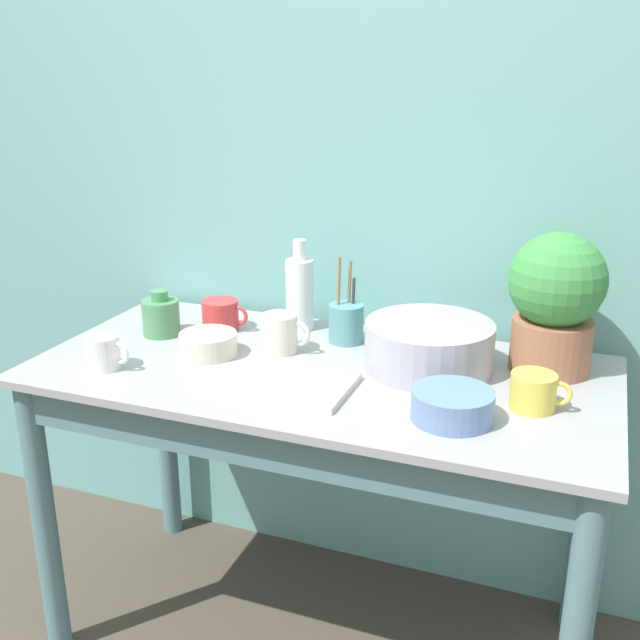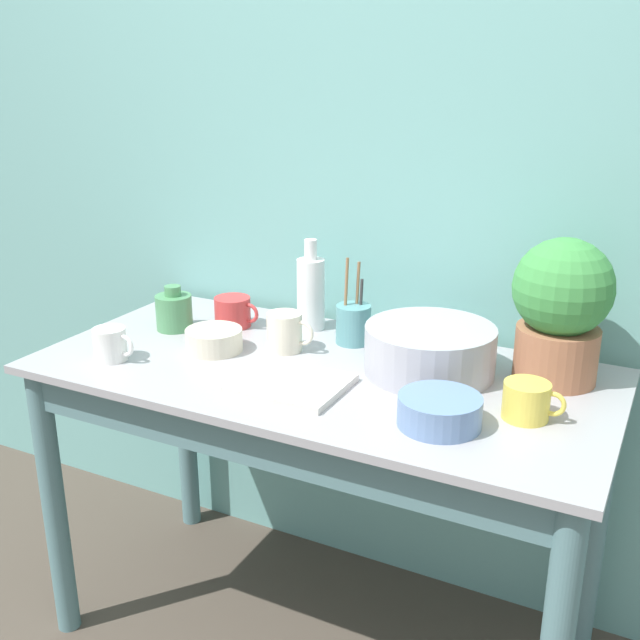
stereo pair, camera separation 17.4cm
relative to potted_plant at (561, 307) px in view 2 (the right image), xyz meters
The scene contains 14 objects.
wall_back 0.60m from the potted_plant, 157.74° to the left, with size 6.00×0.05×2.40m.
counter_table 0.64m from the potted_plant, 157.92° to the right, with size 1.37×0.67×0.79m.
potted_plant is the anchor object (origin of this frame).
bowl_wash_large 0.31m from the potted_plant, 161.24° to the right, with size 0.30×0.30×0.11m.
bottle_tall 0.67m from the potted_plant, behind, with size 0.08×0.08×0.25m.
bottle_short 1.00m from the potted_plant, behind, with size 0.10×0.10×0.12m.
mug_cream 0.66m from the potted_plant, 169.66° to the right, with size 0.13×0.09×0.10m.
mug_yellow 0.27m from the potted_plant, 93.17° to the right, with size 0.13×0.09×0.08m.
mug_white 1.06m from the potted_plant, 159.58° to the right, with size 0.11×0.08×0.08m.
mug_red 0.87m from the potted_plant, behind, with size 0.13×0.10×0.08m.
bowl_small_cream 0.84m from the potted_plant, 165.99° to the right, with size 0.14×0.14×0.06m.
bowl_small_blue 0.40m from the potted_plant, 115.38° to the right, with size 0.17×0.17×0.06m.
utensil_cup 0.52m from the potted_plant, behind, with size 0.09×0.09×0.22m.
tray_board 0.62m from the potted_plant, 148.95° to the right, with size 0.24×0.20×0.02m.
Camera 2 is at (0.75, -1.14, 1.47)m, focal length 42.00 mm.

